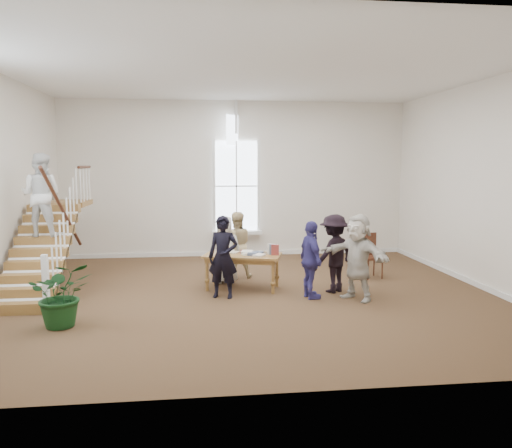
{
  "coord_description": "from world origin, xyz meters",
  "views": [
    {
      "loc": [
        -1.13,
        -10.06,
        2.72
      ],
      "look_at": [
        0.1,
        0.4,
        1.43
      ],
      "focal_mm": 35.0,
      "sensor_mm": 36.0,
      "label": 1
    }
  ],
  "objects": [
    {
      "name": "ground",
      "position": [
        0.0,
        0.0,
        0.0
      ],
      "size": [
        10.0,
        10.0,
        0.0
      ],
      "primitive_type": "plane",
      "color": "#422C1A",
      "rests_on": "ground"
    },
    {
      "name": "room_shell",
      "position": [
        -0.0,
        4.39,
        0.4
      ],
      "size": [
        10.49,
        10.0,
        10.0
      ],
      "color": "silver",
      "rests_on": "ground"
    },
    {
      "name": "staircase",
      "position": [
        -4.34,
        0.75,
        1.62
      ],
      "size": [
        1.1,
        4.1,
        2.92
      ],
      "color": "brown",
      "rests_on": "ground"
    },
    {
      "name": "library_table",
      "position": [
        -0.17,
        0.49,
        0.68
      ],
      "size": [
        1.79,
        1.24,
        0.82
      ],
      "rotation": [
        0.0,
        0.0,
        -0.29
      ],
      "color": "brown",
      "rests_on": "ground"
    },
    {
      "name": "police_officer",
      "position": [
        -0.63,
        -0.16,
        0.84
      ],
      "size": [
        0.7,
        0.56,
        1.67
      ],
      "primitive_type": "imported",
      "rotation": [
        0.0,
        0.0,
        -0.31
      ],
      "color": "black",
      "rests_on": "ground"
    },
    {
      "name": "elderly_woman",
      "position": [
        -0.53,
        1.09,
        0.77
      ],
      "size": [
        0.76,
        0.5,
        1.54
      ],
      "primitive_type": "imported",
      "rotation": [
        0.0,
        0.0,
        3.13
      ],
      "color": "beige",
      "rests_on": "ground"
    },
    {
      "name": "person_yellow",
      "position": [
        -0.23,
        1.59,
        0.79
      ],
      "size": [
        0.8,
        0.64,
        1.58
      ],
      "primitive_type": "imported",
      "rotation": [
        0.0,
        0.0,
        3.2
      ],
      "color": "#CEB581",
      "rests_on": "ground"
    },
    {
      "name": "woman_cluster_a",
      "position": [
        1.11,
        -0.42,
        0.79
      ],
      "size": [
        0.53,
        0.97,
        1.57
      ],
      "primitive_type": "imported",
      "rotation": [
        0.0,
        0.0,
        1.73
      ],
      "color": "navy",
      "rests_on": "ground"
    },
    {
      "name": "woman_cluster_b",
      "position": [
        1.71,
        0.03,
        0.83
      ],
      "size": [
        1.23,
        1.09,
        1.65
      ],
      "primitive_type": "imported",
      "rotation": [
        0.0,
        0.0,
        3.7
      ],
      "color": "black",
      "rests_on": "ground"
    },
    {
      "name": "woman_cluster_c",
      "position": [
        2.01,
        -0.62,
        0.86
      ],
      "size": [
        1.34,
        1.6,
        1.73
      ],
      "primitive_type": "imported",
      "rotation": [
        0.0,
        0.0,
        5.33
      ],
      "color": "beige",
      "rests_on": "ground"
    },
    {
      "name": "floor_plant",
      "position": [
        -3.4,
        -1.65,
        0.55
      ],
      "size": [
        1.19,
        1.1,
        1.1
      ],
      "primitive_type": "imported",
      "rotation": [
        0.0,
        0.0,
        0.28
      ],
      "color": "#113715",
      "rests_on": "ground"
    },
    {
      "name": "side_chair",
      "position": [
        2.93,
        1.26,
        0.59
      ],
      "size": [
        0.54,
        0.54,
        1.06
      ],
      "rotation": [
        0.0,
        0.0,
        0.19
      ],
      "color": "#371A0F",
      "rests_on": "ground"
    }
  ]
}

